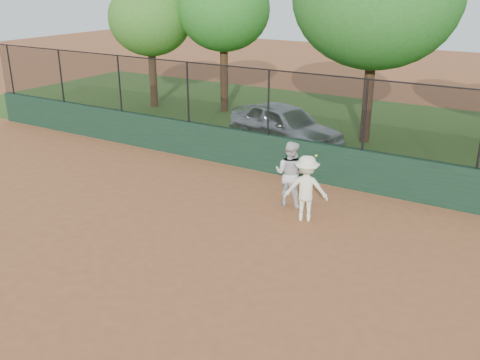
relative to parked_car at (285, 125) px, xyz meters
The scene contains 9 objects.
ground 8.84m from the parked_car, 81.72° to the right, with size 80.00×80.00×0.00m, color #9E5833.
back_wall 3.00m from the parked_car, 64.97° to the right, with size 26.00×0.20×1.20m, color #173220.
grass_strip 3.60m from the parked_car, 68.87° to the left, with size 36.00×12.00×0.01m, color #284A17.
parked_car is the anchor object (origin of this frame).
player_second 5.34m from the parked_car, 61.86° to the right, with size 0.86×0.67×1.77m, color silver.
player_main 6.28m from the parked_car, 58.52° to the right, with size 1.24×0.96×1.88m.
fence_assembly 3.32m from the parked_car, 65.46° to the right, with size 26.00×0.06×2.00m.
tree_0 9.10m from the parked_car, 162.73° to the left, with size 3.85×3.50×5.67m.
tree_1 6.91m from the parked_car, 144.35° to the left, with size 4.09×3.72×6.20m.
Camera 1 is at (6.96, -7.99, 5.72)m, focal length 40.00 mm.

